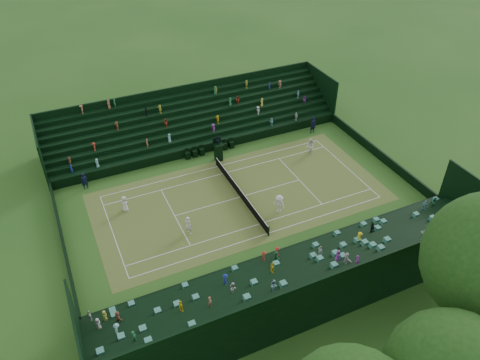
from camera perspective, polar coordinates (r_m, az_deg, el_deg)
The scene contains 17 objects.
ground at distance 43.73m, azimuth 0.00°, elevation -2.10°, with size 160.00×160.00×0.00m, color #24551B.
court_surface at distance 43.72m, azimuth 0.00°, elevation -2.10°, with size 12.97×26.77×0.01m, color #407326.
perimeter_wall_north at distance 50.89m, azimuth 16.49°, elevation 3.12°, with size 17.17×0.20×1.00m, color black.
perimeter_wall_south at distance 41.04m, azimuth -20.76°, elevation -7.24°, with size 17.17×0.20×1.00m, color black.
perimeter_wall_east at distance 37.83m, azimuth 5.45°, elevation -8.83°, with size 0.20×31.77×1.00m, color black.
perimeter_wall_west at distance 49.82m, azimuth -4.10°, elevation 3.91°, with size 0.20×31.77×1.00m, color black.
north_grandstand at distance 34.73m, azimuth 8.97°, elevation -12.02°, with size 6.60×32.00×4.90m.
south_grandstand at distance 52.67m, azimuth -5.82°, elevation 7.10°, with size 6.60×32.00×4.90m.
tennis_net at distance 43.40m, azimuth 0.00°, elevation -1.56°, with size 11.67×0.10×1.06m.
umpire_chair at distance 48.09m, azimuth -2.66°, elevation 3.68°, with size 0.91×0.91×2.87m.
courtside_chairs at distance 49.70m, azimuth -3.72°, elevation 3.73°, with size 0.51×5.48×1.11m.
player_near_west at distance 42.99m, azimuth -13.88°, elevation -2.83°, with size 0.77×0.50×1.58m, color white.
player_near_east at distance 39.66m, azimuth -6.32°, elevation -5.48°, with size 0.66×0.43×1.82m, color white.
player_far_west at distance 49.67m, azimuth 8.53°, elevation 4.05°, with size 0.90×0.70×1.86m, color white.
player_far_east at distance 41.67m, azimuth 4.77°, elevation -2.91°, with size 1.19×0.69×1.84m, color white.
line_judge_north at distance 53.56m, azimuth 8.90°, elevation 6.66°, with size 0.71×0.46×1.94m, color black.
line_judge_south at distance 46.65m, azimuth -18.42°, elevation -0.13°, with size 0.63×0.42×1.74m, color black.
Camera 1 is at (30.96, -14.26, 27.39)m, focal length 35.00 mm.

